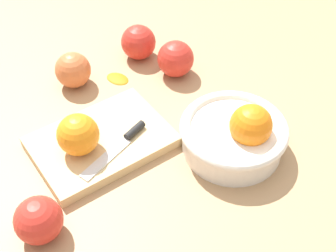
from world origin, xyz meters
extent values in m
plane|color=tan|center=(0.00, 0.00, 0.00)|extent=(2.40, 2.40, 0.00)
cylinder|color=white|center=(-0.11, 0.12, 0.03)|extent=(0.18, 0.18, 0.05)
torus|color=white|center=(-0.11, 0.12, 0.05)|extent=(0.19, 0.19, 0.02)
sphere|color=orange|center=(-0.13, 0.14, 0.07)|extent=(0.07, 0.07, 0.07)
cube|color=#DBB77F|center=(0.09, -0.01, 0.01)|extent=(0.25, 0.19, 0.02)
sphere|color=orange|center=(0.13, 0.00, 0.06)|extent=(0.07, 0.07, 0.07)
cube|color=silver|center=(0.10, 0.04, 0.02)|extent=(0.11, 0.06, 0.00)
cylinder|color=black|center=(0.03, 0.01, 0.03)|extent=(0.05, 0.03, 0.01)
sphere|color=#CC6638|center=(0.06, -0.19, 0.04)|extent=(0.07, 0.07, 0.07)
sphere|color=red|center=(-0.14, -0.12, 0.04)|extent=(0.08, 0.08, 0.08)
sphere|color=red|center=(0.24, 0.11, 0.04)|extent=(0.07, 0.07, 0.07)
sphere|color=red|center=(-0.10, -0.21, 0.04)|extent=(0.08, 0.08, 0.08)
ellipsoid|color=orange|center=(-0.02, -0.16, 0.00)|extent=(0.05, 0.06, 0.01)
camera|label=1|loc=(0.27, 0.53, 0.61)|focal=48.33mm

